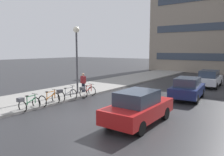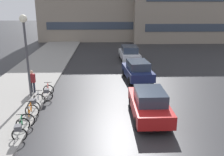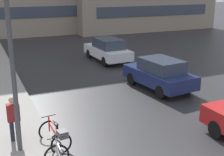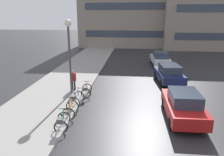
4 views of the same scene
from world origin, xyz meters
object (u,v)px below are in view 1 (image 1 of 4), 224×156
at_px(bicycle_second, 49,99).
at_px(bicycle_third, 66,94).
at_px(bicycle_nearest, 27,103).
at_px(car_red, 138,107).
at_px(car_white, 209,78).
at_px(bicycle_farthest, 87,91).
at_px(car_navy, 187,88).
at_px(pedestrian, 83,82).
at_px(streetlamp, 77,46).

distance_m(bicycle_second, bicycle_third, 1.45).
relative_size(bicycle_nearest, car_red, 0.33).
distance_m(bicycle_nearest, bicycle_second, 1.56).
xyz_separation_m(car_red, car_white, (0.19, 13.33, -0.01)).
distance_m(bicycle_second, car_white, 15.15).
xyz_separation_m(bicycle_nearest, bicycle_third, (-0.09, 3.01, 0.01)).
bearing_deg(car_red, car_white, 89.20).
relative_size(bicycle_second, bicycle_farthest, 0.82).
xyz_separation_m(bicycle_farthest, car_navy, (6.28, 3.85, 0.32)).
height_order(pedestrian, streetlamp, streetlamp).
bearing_deg(bicycle_second, pedestrian, 103.05).
bearing_deg(bicycle_second, car_red, 3.32).
relative_size(car_navy, streetlamp, 0.78).
bearing_deg(car_navy, bicycle_third, -139.44).
bearing_deg(bicycle_farthest, bicycle_nearest, -92.41).
height_order(bicycle_nearest, car_navy, car_navy).
height_order(bicycle_third, car_white, car_white).
relative_size(bicycle_third, bicycle_farthest, 0.96).
height_order(bicycle_farthest, streetlamp, streetlamp).
height_order(bicycle_third, car_navy, car_navy).
bearing_deg(bicycle_second, streetlamp, 104.93).
height_order(bicycle_second, streetlamp, streetlamp).
xyz_separation_m(car_white, pedestrian, (-7.43, -9.60, 0.14)).
bearing_deg(pedestrian, car_white, 52.27).
height_order(car_red, car_white, car_red).
bearing_deg(bicycle_third, car_red, -9.65).
distance_m(pedestrian, streetlamp, 2.96).
xyz_separation_m(bicycle_third, car_white, (6.55, 12.25, 0.31)).
distance_m(car_white, streetlamp, 13.03).
relative_size(bicycle_second, car_red, 0.28).
bearing_deg(car_navy, car_white, 90.25).
xyz_separation_m(bicycle_third, car_red, (6.36, -1.08, 0.32)).
relative_size(bicycle_farthest, car_white, 0.34).
xyz_separation_m(car_red, streetlamp, (-7.20, 3.02, 3.01)).
bearing_deg(car_red, bicycle_farthest, 154.80).
distance_m(bicycle_second, car_navy, 9.62).
xyz_separation_m(bicycle_second, bicycle_farthest, (0.22, 3.22, 0.07)).
height_order(bicycle_farthest, car_red, car_red).
relative_size(bicycle_third, car_red, 0.33).
height_order(bicycle_second, bicycle_farthest, bicycle_second).
relative_size(bicycle_nearest, bicycle_third, 0.98).
height_order(car_white, streetlamp, streetlamp).
bearing_deg(bicycle_third, car_white, 61.88).
relative_size(pedestrian, streetlamp, 0.32).
distance_m(bicycle_third, pedestrian, 2.83).
height_order(bicycle_second, car_navy, car_navy).
height_order(bicycle_nearest, car_red, car_red).
relative_size(bicycle_second, car_navy, 0.30).
bearing_deg(bicycle_nearest, car_navy, 53.09).
height_order(car_white, pedestrian, pedestrian).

